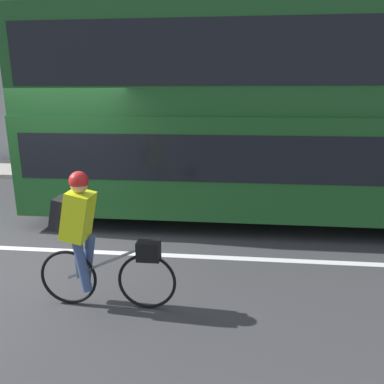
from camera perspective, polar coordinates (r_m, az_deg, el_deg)
name	(u,v)px	position (r m, az deg, el deg)	size (l,w,h in m)	color
ground_plane	(38,255)	(6.33, -22.48, -8.86)	(80.00, 80.00, 0.00)	#38383A
road_center_line	(44,250)	(6.48, -21.67, -8.16)	(50.00, 0.14, 0.01)	silver
sidewalk_curb	(136,171)	(11.78, -8.54, 3.16)	(60.00, 2.32, 0.11)	#A8A399
building_facade	(142,57)	(12.86, -7.64, 19.70)	(60.00, 0.30, 7.04)	#9E9EA3
bus	(285,110)	(7.29, 13.93, 12.04)	(9.44, 2.56, 3.81)	black
cyclist_on_bike	(90,236)	(4.39, -15.30, -6.49)	(1.61, 0.32, 1.61)	black
street_sign_post	(31,125)	(12.67, -23.31, 9.33)	(0.36, 0.09, 2.39)	#59595B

